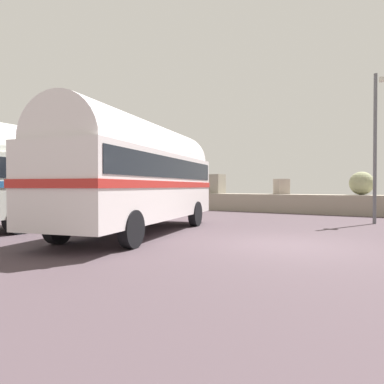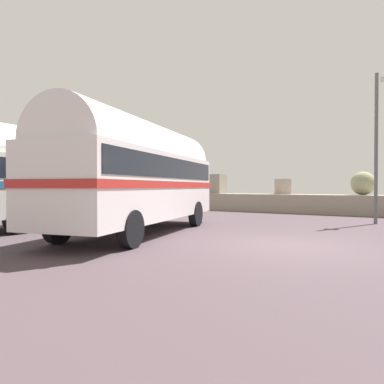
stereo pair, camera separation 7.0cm
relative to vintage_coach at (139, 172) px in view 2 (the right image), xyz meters
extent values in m
cube|color=#45383E|center=(4.83, 0.20, -2.04)|extent=(32.00, 26.00, 0.02)
cube|color=gray|center=(4.83, 12.00, -1.50)|extent=(31.36, 1.80, 1.10)
sphere|color=gray|center=(-7.79, 12.36, -0.43)|extent=(1.04, 1.04, 1.04)
cube|color=gray|center=(-3.71, 12.16, -0.31)|extent=(1.36, 1.06, 1.29)
cube|color=#A09286|center=(0.85, 12.46, -0.49)|extent=(1.14, 1.15, 0.93)
sphere|color=gray|center=(5.33, 12.43, -0.31)|extent=(1.29, 1.29, 1.29)
cylinder|color=black|center=(-1.67, 2.27, -1.55)|extent=(0.49, 1.00, 0.96)
cylinder|color=black|center=(0.47, 2.78, -1.55)|extent=(0.49, 1.00, 0.96)
cylinder|color=black|center=(-0.47, -2.79, -1.55)|extent=(0.49, 1.00, 0.96)
cylinder|color=black|center=(1.68, -2.28, -1.55)|extent=(0.49, 1.00, 0.96)
cube|color=silver|center=(0.00, 0.00, -0.48)|extent=(4.27, 8.73, 2.10)
cylinder|color=silver|center=(0.00, 0.00, 0.57)|extent=(4.00, 8.35, 2.20)
cube|color=#B22924|center=(0.00, 0.00, -0.42)|extent=(4.34, 8.82, 0.20)
cube|color=black|center=(0.00, 0.00, 0.10)|extent=(4.23, 8.41, 0.64)
cube|color=silver|center=(-0.98, 4.15, -1.35)|extent=(2.26, 0.68, 0.28)
cylinder|color=black|center=(-5.72, 2.81, -1.55)|extent=(0.34, 0.98, 0.96)
cylinder|color=black|center=(-3.52, 2.95, -1.55)|extent=(0.34, 0.98, 0.96)
cylinder|color=black|center=(-3.17, -2.24, -1.55)|extent=(0.34, 0.98, 0.96)
cube|color=silver|center=(-4.45, 0.28, -0.48)|extent=(2.96, 8.54, 2.10)
cylinder|color=silver|center=(-4.45, 0.28, 0.57)|extent=(2.73, 8.19, 2.20)
cube|color=#275E98|center=(-4.45, 0.28, -0.42)|extent=(3.01, 8.63, 0.20)
cube|color=black|center=(-4.45, 0.28, 0.10)|extent=(2.97, 8.21, 0.64)
cube|color=silver|center=(-4.73, 4.54, -1.35)|extent=(2.29, 0.31, 0.28)
cylinder|color=#5B5B60|center=(6.35, 7.41, 1.06)|extent=(0.14, 0.14, 6.21)
camera|label=1|loc=(7.55, -8.93, -0.49)|focal=32.96mm
camera|label=2|loc=(7.61, -8.89, -0.49)|focal=32.96mm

